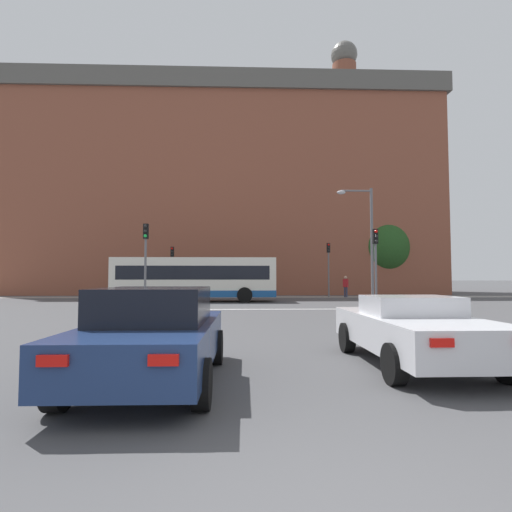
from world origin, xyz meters
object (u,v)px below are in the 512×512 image
pedestrian_walking_west (258,286)px  car_roadster_right (413,329)px  bus_crossing_lead (195,278)px  traffic_light_far_right (329,261)px  pedestrian_walking_east (234,285)px  traffic_light_far_left (172,263)px  traffic_light_near_left (146,252)px  pedestrian_waiting (346,285)px  car_saloon_left (154,334)px  street_lamp_junction (366,233)px  traffic_light_near_right (376,255)px

pedestrian_walking_west → car_roadster_right: bearing=-1.3°
bus_crossing_lead → traffic_light_far_right: bearing=119.2°
car_roadster_right → pedestrian_walking_east: pedestrian_walking_east is taller
bus_crossing_lead → traffic_light_far_left: (-2.49, 5.29, 1.20)m
traffic_light_near_left → pedestrian_waiting: (13.63, 11.48, -1.95)m
car_saloon_left → pedestrian_walking_west: (2.67, 26.18, 0.17)m
street_lamp_junction → pedestrian_waiting: bearing=81.9°
bus_crossing_lead → pedestrian_walking_east: bus_crossing_lead is taller
car_saloon_left → pedestrian_waiting: pedestrian_waiting is taller
traffic_light_near_left → car_saloon_left: bearing=-75.9°
bus_crossing_lead → traffic_light_near_right: bearing=59.0°
traffic_light_far_right → pedestrian_walking_east: 8.10m
traffic_light_near_left → pedestrian_waiting: traffic_light_near_left is taller
traffic_light_far_right → traffic_light_near_left: (-12.31, -11.83, -0.02)m
traffic_light_far_left → traffic_light_near_left: (0.58, -11.32, 0.22)m
car_saloon_left → street_lamp_junction: 18.69m
traffic_light_far_right → pedestrian_waiting: size_ratio=2.56×
traffic_light_near_right → street_lamp_junction: (-0.02, 1.64, 1.34)m
bus_crossing_lead → traffic_light_near_left: traffic_light_near_left is taller
traffic_light_far_right → street_lamp_junction: bearing=-90.5°
traffic_light_near_left → pedestrian_waiting: size_ratio=2.54×
traffic_light_far_right → pedestrian_walking_west: 6.28m
pedestrian_walking_east → bus_crossing_lead: bearing=-59.9°
traffic_light_near_left → traffic_light_far_right: bearing=43.9°
street_lamp_junction → traffic_light_far_right: bearing=89.5°
traffic_light_far_left → pedestrian_walking_east: 5.38m
pedestrian_walking_east → pedestrian_walking_west: bearing=34.9°
car_roadster_right → street_lamp_junction: bearing=75.2°
traffic_light_near_right → traffic_light_far_right: size_ratio=0.94×
car_saloon_left → pedestrian_walking_west: 26.32m
traffic_light_near_right → traffic_light_far_left: bearing=138.1°
pedestrian_waiting → traffic_light_near_left: bearing=-101.7°
car_roadster_right → traffic_light_far_right: (3.99, 25.53, 2.35)m
pedestrian_waiting → pedestrian_walking_west: pedestrian_waiting is taller
pedestrian_walking_east → traffic_light_near_left: bearing=-57.2°
traffic_light_near_right → traffic_light_near_left: (-12.23, 0.17, 0.15)m
traffic_light_near_right → pedestrian_waiting: size_ratio=2.40×
traffic_light_far_right → traffic_light_far_left: bearing=-177.7°
traffic_light_far_right → car_saloon_left: bearing=-107.8°
car_roadster_right → bus_crossing_lead: bearing=107.6°
pedestrian_waiting → pedestrian_walking_west: bearing=-140.8°
bus_crossing_lead → traffic_light_far_right: (10.39, 5.80, 1.43)m
car_saloon_left → bus_crossing_lead: 20.94m
traffic_light_far_left → pedestrian_walking_west: traffic_light_far_left is taller
bus_crossing_lead → pedestrian_waiting: bearing=115.0°
traffic_light_far_right → traffic_light_near_left: traffic_light_far_right is taller
car_saloon_left → traffic_light_near_left: size_ratio=0.95×
bus_crossing_lead → traffic_light_near_right: (10.31, -6.19, 1.26)m
traffic_light_far_left → traffic_light_far_right: 12.90m
bus_crossing_lead → traffic_light_near_left: size_ratio=2.42×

